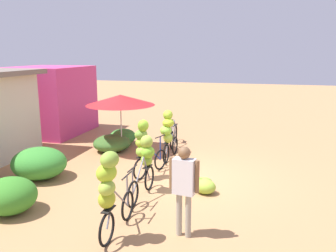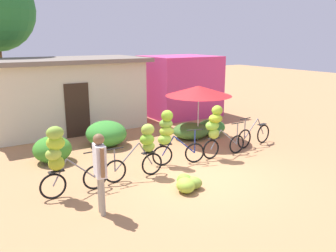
# 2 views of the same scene
# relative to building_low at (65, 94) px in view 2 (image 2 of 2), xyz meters

# --- Properties ---
(ground_plane) EXTENTS (60.00, 60.00, 0.00)m
(ground_plane) POSITION_rel_building_low_xyz_m (1.50, -6.88, -1.43)
(ground_plane) COLOR #AC7A4E
(building_low) EXTENTS (6.35, 3.40, 2.83)m
(building_low) POSITION_rel_building_low_xyz_m (0.00, 0.00, 0.00)
(building_low) COLOR beige
(building_low) RESTS_ON ground
(shop_pink) EXTENTS (3.20, 2.80, 2.79)m
(shop_pink) POSITION_rel_building_low_xyz_m (5.40, -0.22, -0.04)
(shop_pink) COLOR #CE3B7A
(shop_pink) RESTS_ON ground
(hedge_bush_front_left) EXTENTS (1.12, 1.14, 0.77)m
(hedge_bush_front_left) POSITION_rel_building_low_xyz_m (-1.55, -3.77, -1.05)
(hedge_bush_front_left) COLOR #398327
(hedge_bush_front_left) RESTS_ON ground
(hedge_bush_front_right) EXTENTS (1.36, 1.51, 0.85)m
(hedge_bush_front_right) POSITION_rel_building_low_xyz_m (0.43, -3.10, -1.01)
(hedge_bush_front_right) COLOR #388A30
(hedge_bush_front_right) RESTS_ON ground
(hedge_bush_mid) EXTENTS (1.34, 1.28, 0.56)m
(hedge_bush_mid) POSITION_rel_building_low_xyz_m (3.40, -3.91, -1.15)
(hedge_bush_mid) COLOR #3B6629
(hedge_bush_mid) RESTS_ON ground
(hedge_bush_by_door) EXTENTS (1.10, 0.97, 0.57)m
(hedge_bush_by_door) POSITION_rel_building_low_xyz_m (4.37, -3.91, -1.15)
(hedge_bush_by_door) COLOR #388531
(hedge_bush_by_door) RESTS_ON ground
(market_umbrella) EXTENTS (2.33, 2.33, 1.98)m
(market_umbrella) POSITION_rel_building_low_xyz_m (3.48, -4.24, 0.37)
(market_umbrella) COLOR beige
(market_umbrella) RESTS_ON ground
(bicycle_leftmost) EXTENTS (1.61, 0.46, 1.71)m
(bicycle_leftmost) POSITION_rel_building_low_xyz_m (-1.99, -6.31, -0.43)
(bicycle_leftmost) COLOR black
(bicycle_leftmost) RESTS_ON ground
(bicycle_near_pile) EXTENTS (1.67, 0.43, 1.42)m
(bicycle_near_pile) POSITION_rel_building_low_xyz_m (0.19, -6.23, -0.60)
(bicycle_near_pile) COLOR black
(bicycle_near_pile) RESTS_ON ground
(bicycle_center_loaded) EXTENTS (1.53, 0.63, 1.63)m
(bicycle_center_loaded) POSITION_rel_building_low_xyz_m (1.22, -5.85, -0.51)
(bicycle_center_loaded) COLOR black
(bicycle_center_loaded) RESTS_ON ground
(bicycle_by_shop) EXTENTS (1.64, 0.43, 1.64)m
(bicycle_by_shop) POSITION_rel_building_low_xyz_m (2.76, -6.10, -0.46)
(bicycle_by_shop) COLOR black
(bicycle_by_shop) RESTS_ON ground
(bicycle_rightmost) EXTENTS (1.68, 0.25, 1.04)m
(bicycle_rightmost) POSITION_rel_building_low_xyz_m (4.70, -5.80, -1.07)
(bicycle_rightmost) COLOR black
(bicycle_rightmost) RESTS_ON ground
(banana_pile_on_ground) EXTENTS (0.82, 0.76, 0.35)m
(banana_pile_on_ground) POSITION_rel_building_low_xyz_m (0.67, -7.55, -1.27)
(banana_pile_on_ground) COLOR #77C232
(banana_pile_on_ground) RESTS_ON ground
(person_vendor) EXTENTS (0.26, 0.57, 1.74)m
(person_vendor) POSITION_rel_building_low_xyz_m (-1.53, -7.56, -0.36)
(person_vendor) COLOR gray
(person_vendor) RESTS_ON ground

